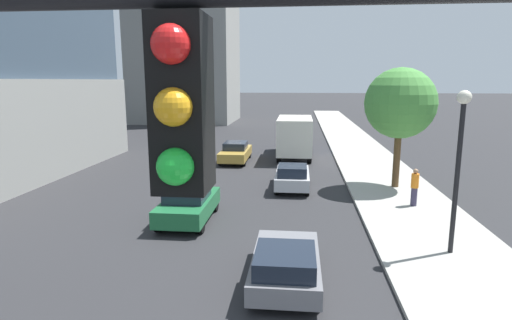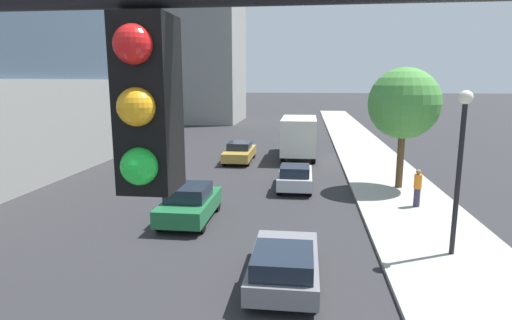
{
  "view_description": "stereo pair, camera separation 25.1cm",
  "coord_description": "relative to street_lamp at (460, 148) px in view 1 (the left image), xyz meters",
  "views": [
    {
      "loc": [
        2.64,
        -0.23,
        5.81
      ],
      "look_at": [
        1.22,
        13.53,
        3.16
      ],
      "focal_mm": 29.35,
      "sensor_mm": 36.0,
      "label": 1
    },
    {
      "loc": [
        2.88,
        -0.2,
        5.81
      ],
      "look_at": [
        1.22,
        13.53,
        3.16
      ],
      "focal_mm": 29.35,
      "sensor_mm": 36.0,
      "label": 2
    }
  ],
  "objects": [
    {
      "name": "car_green",
      "position": [
        -9.66,
        2.63,
        -2.94
      ],
      "size": [
        1.91,
        4.09,
        1.54
      ],
      "color": "#1E6638",
      "rests_on": "ground"
    },
    {
      "name": "car_gold",
      "position": [
        -9.66,
        15.75,
        -2.99
      ],
      "size": [
        1.86,
        4.66,
        1.42
      ],
      "color": "#AD8938",
      "rests_on": "ground"
    },
    {
      "name": "car_silver",
      "position": [
        -5.42,
        8.31,
        -2.99
      ],
      "size": [
        1.79,
        4.06,
        1.43
      ],
      "color": "#B7B7BC",
      "rests_on": "ground"
    },
    {
      "name": "street_lamp",
      "position": [
        0.0,
        0.0,
        0.0
      ],
      "size": [
        0.44,
        0.44,
        5.36
      ],
      "color": "black",
      "rests_on": "sidewalk"
    },
    {
      "name": "pedestrian_orange_shirt",
      "position": [
        0.18,
        5.35,
        -2.66
      ],
      "size": [
        0.34,
        0.34,
        1.72
      ],
      "color": "#38334C",
      "rests_on": "sidewalk"
    },
    {
      "name": "box_truck",
      "position": [
        -5.42,
        17.97,
        -1.93
      ],
      "size": [
        2.47,
        7.58,
        3.11
      ],
      "color": "#1E4799",
      "rests_on": "ground"
    },
    {
      "name": "car_gray",
      "position": [
        -5.42,
        -2.57,
        -3.05
      ],
      "size": [
        1.92,
        4.04,
        1.3
      ],
      "color": "slate",
      "rests_on": "ground"
    },
    {
      "name": "street_tree",
      "position": [
        0.12,
        8.87,
        0.91
      ],
      "size": [
        3.7,
        3.7,
        6.33
      ],
      "color": "brown",
      "rests_on": "sidewalk"
    },
    {
      "name": "sidewalk",
      "position": [
        -0.09,
        6.47,
        -3.62
      ],
      "size": [
        4.61,
        120.0,
        0.15
      ],
      "primitive_type": "cube",
      "color": "#9E9B93",
      "rests_on": "ground"
    }
  ]
}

